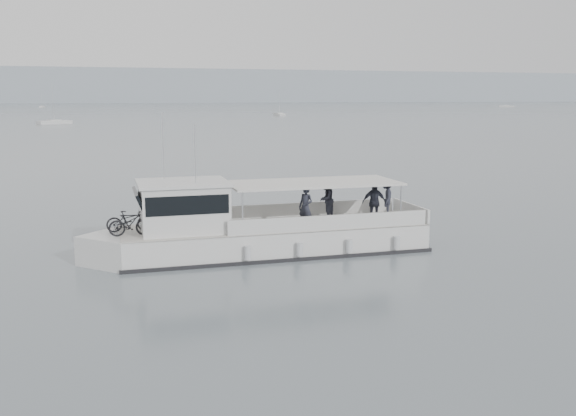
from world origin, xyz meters
name	(u,v)px	position (x,y,z in m)	size (l,w,h in m)	color
ground	(195,276)	(0.00, 0.00, 0.00)	(1400.00, 1400.00, 0.00)	slate
headland	(81,86)	(0.00, 560.00, 14.00)	(1400.00, 90.00, 28.00)	#939EA8
tour_boat	(245,231)	(2.19, 2.23, 0.85)	(12.42, 3.50, 5.19)	silver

